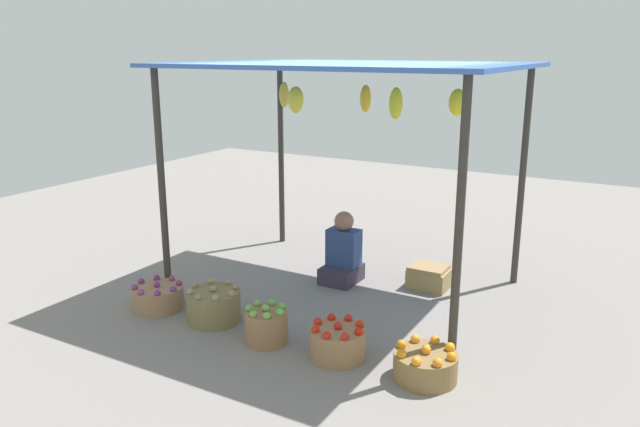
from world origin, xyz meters
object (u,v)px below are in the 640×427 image
vendor_person (343,255)px  wooden_crate_stacked_rear (428,279)px  basket_red_tomatoes (338,342)px  wooden_crate_near_vendor (428,277)px  basket_oranges (425,365)px  basket_potatoes (214,306)px  basket_purple_onions (158,297)px  basket_green_apples (266,325)px

vendor_person → wooden_crate_stacked_rear: 0.95m
vendor_person → basket_red_tomatoes: size_ratio=1.69×
vendor_person → wooden_crate_stacked_rear: bearing=16.9°
vendor_person → wooden_crate_near_vendor: bearing=17.8°
basket_red_tomatoes → wooden_crate_stacked_rear: size_ratio=1.13×
basket_oranges → basket_potatoes: bearing=179.4°
vendor_person → basket_oranges: 2.16m
basket_purple_onions → basket_oranges: size_ratio=1.01×
basket_red_tomatoes → basket_purple_onions: bearing=179.7°
wooden_crate_near_vendor → wooden_crate_stacked_rear: (0.01, -0.01, -0.02)m
basket_green_apples → wooden_crate_near_vendor: bearing=67.8°
basket_purple_onions → wooden_crate_stacked_rear: size_ratio=1.22×
basket_oranges → wooden_crate_stacked_rear: 1.90m
basket_green_apples → wooden_crate_near_vendor: size_ratio=0.98×
basket_oranges → basket_purple_onions: bearing=-179.6°
vendor_person → wooden_crate_stacked_rear: vendor_person is taller
basket_red_tomatoes → basket_oranges: bearing=2.3°
vendor_person → basket_green_apples: (0.10, -1.61, -0.15)m
vendor_person → wooden_crate_near_vendor: vendor_person is taller
basket_potatoes → wooden_crate_near_vendor: size_ratio=1.31×
vendor_person → wooden_crate_stacked_rear: size_ratio=1.91×
vendor_person → basket_potatoes: size_ratio=1.57×
basket_potatoes → basket_red_tomatoes: basket_potatoes is taller
basket_oranges → wooden_crate_near_vendor: bearing=109.5°
basket_oranges → basket_green_apples: bearing=-176.3°
basket_purple_onions → wooden_crate_near_vendor: basket_purple_onions is taller
basket_green_apples → basket_oranges: (1.41, 0.09, -0.04)m
basket_potatoes → basket_oranges: size_ratio=1.01×
basket_red_tomatoes → wooden_crate_near_vendor: bearing=86.7°
basket_green_apples → basket_red_tomatoes: basket_green_apples is taller
basket_red_tomatoes → basket_oranges: size_ratio=0.94×
vendor_person → basket_purple_onions: 1.98m
basket_oranges → basket_red_tomatoes: bearing=-177.7°
basket_green_apples → basket_red_tomatoes: (0.67, 0.06, -0.02)m
basket_green_apples → basket_purple_onions: bearing=176.9°
basket_green_apples → basket_red_tomatoes: bearing=5.2°
vendor_person → basket_green_apples: vendor_person is taller
basket_potatoes → basket_red_tomatoes: bearing=-2.3°
basket_purple_onions → basket_potatoes: basket_potatoes is taller
basket_green_apples → basket_oranges: bearing=3.7°
basket_purple_onions → basket_oranges: (2.75, 0.02, 0.00)m
vendor_person → basket_oranges: vendor_person is taller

